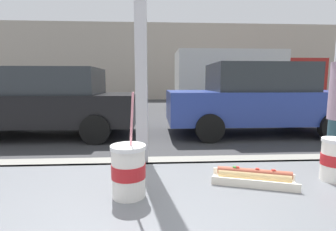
{
  "coord_description": "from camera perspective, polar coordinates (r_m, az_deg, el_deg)",
  "views": [
    {
      "loc": [
        0.05,
        -1.02,
        1.34
      ],
      "look_at": [
        0.22,
        1.85,
        0.95
      ],
      "focal_mm": 27.25,
      "sensor_mm": 36.0,
      "label": 1
    }
  ],
  "objects": [
    {
      "name": "box_truck",
      "position": [
        12.57,
        16.59,
        8.09
      ],
      "size": [
        6.51,
        2.44,
        2.71
      ],
      "color": "beige",
      "rests_on": "ground"
    },
    {
      "name": "hotdog_tray_far",
      "position": [
        0.94,
        18.59,
        -12.86
      ],
      "size": [
        0.29,
        0.18,
        0.05
      ],
      "color": "beige",
      "rests_on": "window_counter"
    },
    {
      "name": "parked_car_black",
      "position": [
        6.87,
        -24.91,
        2.83
      ],
      "size": [
        4.26,
        2.06,
        1.66
      ],
      "color": "black",
      "rests_on": "ground"
    },
    {
      "name": "soda_cup_left",
      "position": [
        0.79,
        -8.82,
        -11.97
      ],
      "size": [
        0.11,
        0.11,
        0.32
      ],
      "color": "silver",
      "rests_on": "window_counter"
    },
    {
      "name": "parked_car_blue",
      "position": [
        6.91,
        19.23,
        3.56
      ],
      "size": [
        4.54,
        2.05,
        1.78
      ],
      "color": "#283D93",
      "rests_on": "ground"
    },
    {
      "name": "ground_plane",
      "position": [
        9.12,
        -3.62,
        -0.84
      ],
      "size": [
        60.0,
        60.0,
        0.0
      ],
      "primitive_type": "plane",
      "color": "#38383A"
    },
    {
      "name": "soda_cup_right",
      "position": [
        1.08,
        33.24,
        -8.09
      ],
      "size": [
        0.09,
        0.09,
        0.31
      ],
      "color": "white",
      "rests_on": "window_counter"
    },
    {
      "name": "building_facade_far",
      "position": [
        19.86,
        -3.55,
        11.83
      ],
      "size": [
        28.0,
        1.2,
        5.6
      ],
      "primitive_type": "cube",
      "color": "#A89E8E",
      "rests_on": "ground"
    },
    {
      "name": "sidewalk_strip",
      "position": [
        2.92,
        -4.18,
        -18.34
      ],
      "size": [
        16.0,
        2.8,
        0.13
      ],
      "primitive_type": "cube",
      "color": "gray",
      "rests_on": "ground"
    }
  ]
}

